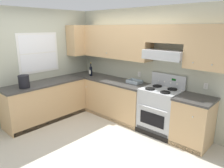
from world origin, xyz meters
The scene contains 9 objects.
ground_plane centered at (0.00, 0.00, 0.00)m, with size 7.04×7.04×0.00m, color beige.
wall_back centered at (0.40, 1.53, 1.48)m, with size 4.68×0.57×2.55m.
wall_left centered at (-1.59, 0.23, 1.34)m, with size 0.47×4.00×2.55m.
counter_back_run centered at (0.05, 1.24, 0.45)m, with size 3.60×0.65×0.91m.
counter_left_run centered at (-1.24, 0.00, 0.45)m, with size 0.63×1.91×0.91m.
stove centered at (1.04, 1.25, 0.48)m, with size 0.76×0.62×1.20m.
wine_bottle centered at (-0.95, 1.17, 1.05)m, with size 0.07×0.08×0.35m.
bowl centered at (0.30, 1.36, 0.93)m, with size 0.32×0.24×0.07m.
bucket centered at (-1.16, -0.50, 1.05)m, with size 0.23×0.23×0.26m.
Camera 1 is at (3.00, -2.35, 2.13)m, focal length 33.39 mm.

